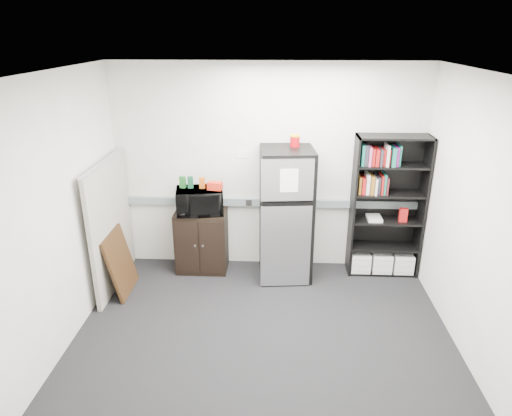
# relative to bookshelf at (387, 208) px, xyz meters

# --- Properties ---
(floor) EXTENTS (4.00, 4.00, 0.00)m
(floor) POSITION_rel_bookshelf_xyz_m (-1.53, -1.57, -0.91)
(floor) COLOR black
(floor) RESTS_ON ground
(wall_back) EXTENTS (4.00, 0.02, 2.70)m
(wall_back) POSITION_rel_bookshelf_xyz_m (-1.53, 0.18, 0.44)
(wall_back) COLOR silver
(wall_back) RESTS_ON floor
(wall_right) EXTENTS (0.02, 3.50, 2.70)m
(wall_right) POSITION_rel_bookshelf_xyz_m (0.47, -1.57, 0.44)
(wall_right) COLOR silver
(wall_right) RESTS_ON floor
(wall_left) EXTENTS (0.02, 3.50, 2.70)m
(wall_left) POSITION_rel_bookshelf_xyz_m (-3.53, -1.57, 0.44)
(wall_left) COLOR silver
(wall_left) RESTS_ON floor
(ceiling) EXTENTS (4.00, 3.50, 0.02)m
(ceiling) POSITION_rel_bookshelf_xyz_m (-1.53, -1.57, 1.79)
(ceiling) COLOR white
(ceiling) RESTS_ON wall_back
(electrical_raceway) EXTENTS (3.92, 0.05, 0.10)m
(electrical_raceway) POSITION_rel_bookshelf_xyz_m (-1.53, 0.15, -0.01)
(electrical_raceway) COLOR slate
(electrical_raceway) RESTS_ON wall_back
(wall_note) EXTENTS (0.14, 0.00, 0.10)m
(wall_note) POSITION_rel_bookshelf_xyz_m (-1.88, 0.18, 0.64)
(wall_note) COLOR white
(wall_note) RESTS_ON wall_back
(bookshelf) EXTENTS (0.90, 0.34, 1.85)m
(bookshelf) POSITION_rel_bookshelf_xyz_m (0.00, 0.00, 0.00)
(bookshelf) COLOR black
(bookshelf) RESTS_ON floor
(cubicle_partition) EXTENTS (0.06, 1.30, 1.62)m
(cubicle_partition) POSITION_rel_bookshelf_xyz_m (-3.43, -0.49, -0.10)
(cubicle_partition) COLOR gray
(cubicle_partition) RESTS_ON floor
(cabinet) EXTENTS (0.67, 0.45, 0.83)m
(cabinet) POSITION_rel_bookshelf_xyz_m (-2.40, -0.06, -0.50)
(cabinet) COLOR black
(cabinet) RESTS_ON floor
(microwave) EXTENTS (0.65, 0.49, 0.32)m
(microwave) POSITION_rel_bookshelf_xyz_m (-2.40, -0.08, 0.08)
(microwave) COLOR black
(microwave) RESTS_ON cabinet
(snack_box_a) EXTENTS (0.08, 0.07, 0.15)m
(snack_box_a) POSITION_rel_bookshelf_xyz_m (-2.61, -0.05, 0.32)
(snack_box_a) COLOR #1A5D20
(snack_box_a) RESTS_ON microwave
(snack_box_b) EXTENTS (0.08, 0.06, 0.15)m
(snack_box_b) POSITION_rel_bookshelf_xyz_m (-2.51, -0.05, 0.32)
(snack_box_b) COLOR #0D3C23
(snack_box_b) RESTS_ON microwave
(snack_box_c) EXTENTS (0.07, 0.05, 0.14)m
(snack_box_c) POSITION_rel_bookshelf_xyz_m (-2.36, -0.05, 0.31)
(snack_box_c) COLOR #C35512
(snack_box_c) RESTS_ON microwave
(snack_bag) EXTENTS (0.19, 0.13, 0.10)m
(snack_bag) POSITION_rel_bookshelf_xyz_m (-2.19, -0.10, 0.29)
(snack_bag) COLOR red
(snack_bag) RESTS_ON microwave
(refrigerator) EXTENTS (0.70, 0.72, 1.71)m
(refrigerator) POSITION_rel_bookshelf_xyz_m (-1.29, -0.14, -0.06)
(refrigerator) COLOR black
(refrigerator) RESTS_ON floor
(coffee_can) EXTENTS (0.12, 0.12, 0.16)m
(coffee_can) POSITION_rel_bookshelf_xyz_m (-1.20, -0.02, 0.88)
(coffee_can) COLOR #AC070F
(coffee_can) RESTS_ON refrigerator
(framed_poster) EXTENTS (0.21, 0.62, 0.78)m
(framed_poster) POSITION_rel_bookshelf_xyz_m (-3.30, -0.66, -0.52)
(framed_poster) COLOR black
(framed_poster) RESTS_ON floor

